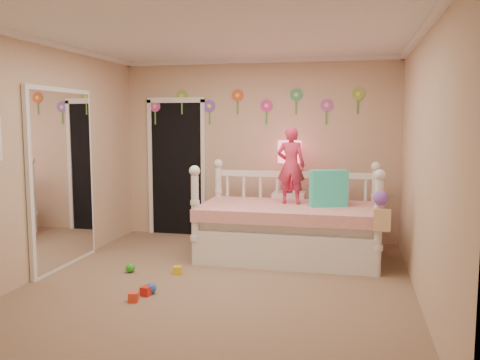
% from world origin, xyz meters
% --- Properties ---
extents(floor, '(4.00, 4.50, 0.01)m').
position_xyz_m(floor, '(0.00, 0.00, 0.00)').
color(floor, '#7F684C').
rests_on(floor, ground).
extents(ceiling, '(4.00, 4.50, 0.01)m').
position_xyz_m(ceiling, '(0.00, 0.00, 2.60)').
color(ceiling, white).
rests_on(ceiling, floor).
extents(back_wall, '(4.00, 0.01, 2.60)m').
position_xyz_m(back_wall, '(0.00, 2.25, 1.30)').
color(back_wall, tan).
rests_on(back_wall, floor).
extents(left_wall, '(0.01, 4.50, 2.60)m').
position_xyz_m(left_wall, '(-2.00, 0.00, 1.30)').
color(left_wall, tan).
rests_on(left_wall, floor).
extents(right_wall, '(0.01, 4.50, 2.60)m').
position_xyz_m(right_wall, '(2.00, 0.00, 1.30)').
color(right_wall, tan).
rests_on(right_wall, floor).
extents(crown_molding, '(4.00, 4.50, 0.06)m').
position_xyz_m(crown_molding, '(0.00, 0.00, 2.57)').
color(crown_molding, white).
rests_on(crown_molding, ceiling).
extents(daybed, '(2.25, 1.22, 1.22)m').
position_xyz_m(daybed, '(0.59, 1.22, 0.61)').
color(daybed, white).
rests_on(daybed, floor).
extents(pillow_turquoise, '(0.47, 0.31, 0.45)m').
position_xyz_m(pillow_turquoise, '(1.07, 1.23, 0.90)').
color(pillow_turquoise, '#2AD4A4').
rests_on(pillow_turquoise, daybed).
extents(pillow_lime, '(0.41, 0.25, 0.37)m').
position_xyz_m(pillow_lime, '(1.07, 1.42, 0.86)').
color(pillow_lime, '#70CC3E').
rests_on(pillow_lime, daybed).
extents(child, '(0.36, 0.25, 0.97)m').
position_xyz_m(child, '(0.59, 1.34, 1.16)').
color(child, '#D53051').
rests_on(child, daybed).
extents(nightstand, '(0.44, 0.34, 0.74)m').
position_xyz_m(nightstand, '(0.50, 1.94, 0.37)').
color(nightstand, white).
rests_on(nightstand, floor).
extents(table_lamp, '(0.33, 0.33, 0.72)m').
position_xyz_m(table_lamp, '(0.50, 1.94, 1.21)').
color(table_lamp, '#EF1F60').
rests_on(table_lamp, nightstand).
extents(closet_doorway, '(0.90, 0.04, 2.07)m').
position_xyz_m(closet_doorway, '(-1.25, 2.23, 1.03)').
color(closet_doorway, black).
rests_on(closet_doorway, back_wall).
extents(flower_decals, '(3.40, 0.02, 0.50)m').
position_xyz_m(flower_decals, '(-0.09, 2.24, 1.94)').
color(flower_decals, '#B2668C').
rests_on(flower_decals, back_wall).
extents(mirror_closet, '(0.07, 1.30, 2.10)m').
position_xyz_m(mirror_closet, '(-1.96, 0.30, 1.05)').
color(mirror_closet, white).
rests_on(mirror_closet, left_wall).
extents(hanging_bag, '(0.20, 0.16, 0.36)m').
position_xyz_m(hanging_bag, '(1.65, 0.58, 0.74)').
color(hanging_bag, beige).
rests_on(hanging_bag, daybed).
extents(toy_scatter, '(1.08, 1.45, 0.11)m').
position_xyz_m(toy_scatter, '(-0.81, -0.23, 0.06)').
color(toy_scatter, '#996666').
rests_on(toy_scatter, floor).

